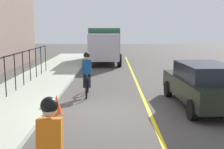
{
  "coord_description": "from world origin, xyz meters",
  "views": [
    {
      "loc": [
        -9.12,
        -0.37,
        2.82
      ],
      "look_at": [
        1.72,
        -0.33,
        1.0
      ],
      "focal_mm": 45.03,
      "sensor_mm": 36.0,
      "label": 1
    }
  ],
  "objects_px": {
    "patrol_sedan": "(203,84)",
    "cyclist_lead": "(87,74)",
    "traffic_cone_near": "(57,104)",
    "box_truck_background": "(105,43)"
  },
  "relations": [
    {
      "from": "patrol_sedan",
      "to": "traffic_cone_near",
      "type": "xyz_separation_m",
      "value": [
        -0.89,
        5.06,
        -0.5
      ]
    },
    {
      "from": "cyclist_lead",
      "to": "box_truck_background",
      "type": "height_order",
      "value": "box_truck_background"
    },
    {
      "from": "box_truck_background",
      "to": "patrol_sedan",
      "type": "bearing_deg",
      "value": 16.15
    },
    {
      "from": "cyclist_lead",
      "to": "patrol_sedan",
      "type": "xyz_separation_m",
      "value": [
        -1.6,
        -4.29,
        -0.09
      ]
    },
    {
      "from": "box_truck_background",
      "to": "traffic_cone_near",
      "type": "relative_size",
      "value": 10.48
    },
    {
      "from": "cyclist_lead",
      "to": "patrol_sedan",
      "type": "height_order",
      "value": "cyclist_lead"
    },
    {
      "from": "cyclist_lead",
      "to": "traffic_cone_near",
      "type": "relative_size",
      "value": 2.84
    },
    {
      "from": "traffic_cone_near",
      "to": "cyclist_lead",
      "type": "bearing_deg",
      "value": -17.24
    },
    {
      "from": "cyclist_lead",
      "to": "box_truck_background",
      "type": "distance_m",
      "value": 11.4
    },
    {
      "from": "patrol_sedan",
      "to": "cyclist_lead",
      "type": "bearing_deg",
      "value": 66.29
    }
  ]
}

